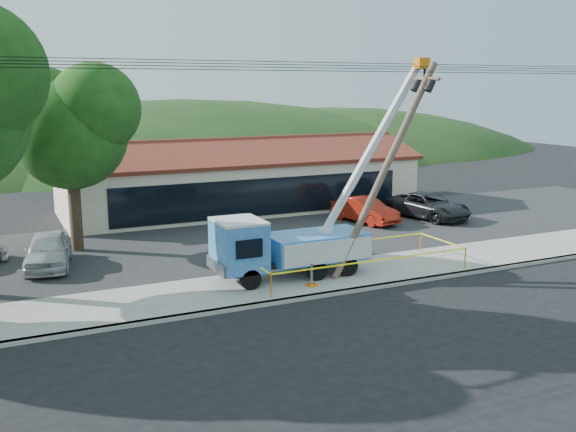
{
  "coord_description": "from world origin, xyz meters",
  "views": [
    {
      "loc": [
        -10.58,
        -18.33,
        7.82
      ],
      "look_at": [
        0.4,
        5.0,
        2.6
      ],
      "focal_mm": 40.0,
      "sensor_mm": 36.0,
      "label": 1
    }
  ],
  "objects_px": {
    "leaning_pole": "(390,159)",
    "car_red": "(364,224)",
    "utility_truck": "(288,243)",
    "car_silver": "(50,269)",
    "car_dark": "(428,220)"
  },
  "relations": [
    {
      "from": "car_red",
      "to": "car_dark",
      "type": "xyz_separation_m",
      "value": [
        4.09,
        -0.55,
        0.0
      ]
    },
    {
      "from": "car_silver",
      "to": "utility_truck",
      "type": "bearing_deg",
      "value": -23.92
    },
    {
      "from": "utility_truck",
      "to": "leaning_pole",
      "type": "relative_size",
      "value": 1.09
    },
    {
      "from": "car_silver",
      "to": "car_dark",
      "type": "relative_size",
      "value": 0.84
    },
    {
      "from": "leaning_pole",
      "to": "car_red",
      "type": "xyz_separation_m",
      "value": [
        4.56,
        9.05,
        -4.9
      ]
    },
    {
      "from": "utility_truck",
      "to": "car_silver",
      "type": "xyz_separation_m",
      "value": [
        -8.74,
        5.79,
        -1.56
      ]
    },
    {
      "from": "utility_truck",
      "to": "car_dark",
      "type": "height_order",
      "value": "utility_truck"
    },
    {
      "from": "car_dark",
      "to": "car_red",
      "type": "bearing_deg",
      "value": 160.32
    },
    {
      "from": "leaning_pole",
      "to": "car_silver",
      "type": "bearing_deg",
      "value": 152.04
    },
    {
      "from": "leaning_pole",
      "to": "car_red",
      "type": "distance_m",
      "value": 11.25
    },
    {
      "from": "leaning_pole",
      "to": "car_red",
      "type": "bearing_deg",
      "value": 63.25
    },
    {
      "from": "utility_truck",
      "to": "leaning_pole",
      "type": "height_order",
      "value": "utility_truck"
    },
    {
      "from": "leaning_pole",
      "to": "car_silver",
      "type": "relative_size",
      "value": 1.95
    },
    {
      "from": "car_silver",
      "to": "leaning_pole",
      "type": "bearing_deg",
      "value": -18.33
    },
    {
      "from": "leaning_pole",
      "to": "car_dark",
      "type": "height_order",
      "value": "leaning_pole"
    }
  ]
}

